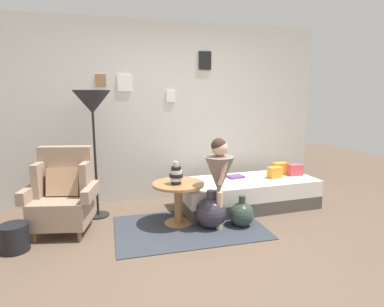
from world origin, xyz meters
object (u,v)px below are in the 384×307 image
(magazine_basket, at_px, (14,238))
(side_table, at_px, (178,194))
(floor_lamp, at_px, (92,106))
(armchair, at_px, (64,194))
(daybed, at_px, (247,193))
(book_on_daybed, at_px, (236,177))
(demijohn_near, at_px, (211,212))
(demijohn_far, at_px, (242,214))
(vase_striped, at_px, (176,175))
(person_child, at_px, (219,172))

(magazine_basket, bearing_deg, side_table, 7.93)
(floor_lamp, bearing_deg, magazine_basket, -135.78)
(armchair, distance_m, magazine_basket, 0.66)
(daybed, bearing_deg, book_on_daybed, 135.78)
(floor_lamp, distance_m, book_on_daybed, 2.15)
(demijohn_near, distance_m, demijohn_far, 0.38)
(vase_striped, distance_m, floor_lamp, 1.34)
(demijohn_far, height_order, magazine_basket, demijohn_far)
(demijohn_near, bearing_deg, vase_striped, 157.50)
(armchair, xyz_separation_m, book_on_daybed, (2.25, 0.32, -0.02))
(book_on_daybed, distance_m, magazine_basket, 2.80)
(person_child, xyz_separation_m, magazine_basket, (-2.18, 0.00, -0.55))
(armchair, relative_size, demijohn_near, 2.13)
(armchair, distance_m, vase_striped, 1.31)
(daybed, xyz_separation_m, vase_striped, (-1.10, -0.39, 0.43))
(person_child, bearing_deg, book_on_daybed, 54.65)
(person_child, distance_m, book_on_daybed, 0.92)
(vase_striped, distance_m, magazine_basket, 1.80)
(side_table, height_order, demijohn_far, side_table)
(daybed, relative_size, demijohn_far, 5.08)
(person_child, bearing_deg, floor_lamp, 150.83)
(armchair, relative_size, book_on_daybed, 4.41)
(side_table, height_order, vase_striped, vase_striped)
(demijohn_near, bearing_deg, person_child, -31.18)
(armchair, relative_size, daybed, 0.50)
(armchair, bearing_deg, floor_lamp, 46.34)
(floor_lamp, relative_size, magazine_basket, 5.77)
(armchair, distance_m, book_on_daybed, 2.28)
(daybed, relative_size, demijohn_near, 4.26)
(book_on_daybed, bearing_deg, armchair, -172.01)
(vase_striped, bearing_deg, magazine_basket, -173.29)
(magazine_basket, bearing_deg, armchair, 42.38)
(demijohn_far, distance_m, magazine_basket, 2.47)
(demijohn_near, distance_m, magazine_basket, 2.10)
(demijohn_near, xyz_separation_m, magazine_basket, (-2.10, -0.04, -0.05))
(person_child, height_order, magazine_basket, person_child)
(daybed, distance_m, vase_striped, 1.25)
(side_table, relative_size, person_child, 0.58)
(side_table, xyz_separation_m, vase_striped, (-0.03, -0.04, 0.25))
(floor_lamp, bearing_deg, armchair, -133.66)
(floor_lamp, xyz_separation_m, demijohn_near, (1.31, -0.73, -1.23))
(daybed, relative_size, side_table, 3.11)
(floor_lamp, height_order, magazine_basket, floor_lamp)
(daybed, height_order, vase_striped, vase_striped)
(vase_striped, distance_m, book_on_daybed, 1.12)
(armchair, distance_m, person_child, 1.81)
(book_on_daybed, bearing_deg, person_child, -125.35)
(vase_striped, distance_m, demijohn_far, 0.92)
(book_on_daybed, height_order, demijohn_near, demijohn_near)
(book_on_daybed, bearing_deg, magazine_basket, -165.11)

